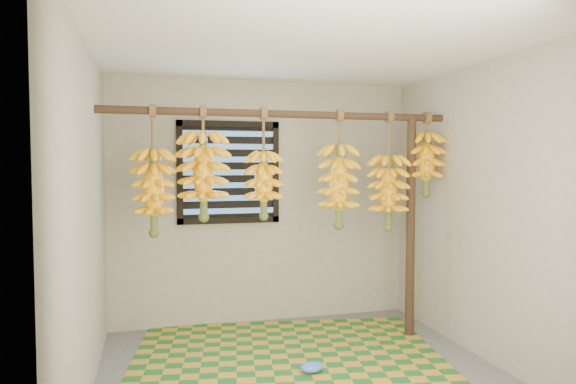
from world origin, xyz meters
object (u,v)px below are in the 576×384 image
object	(u,v)px
woven_mat	(288,359)
banana_bunch_d	(339,186)
banana_bunch_e	(388,192)
banana_bunch_c	(264,185)
banana_bunch_a	(154,192)
banana_bunch_f	(426,164)
banana_bunch_b	(203,176)
support_post	(411,228)
plastic_bag	(312,367)

from	to	relation	value
woven_mat	banana_bunch_d	xyz separation A→B (m)	(0.53, 0.29, 1.38)
woven_mat	banana_bunch_e	xyz separation A→B (m)	(1.01, 0.29, 1.32)
banana_bunch_c	banana_bunch_e	xyz separation A→B (m)	(1.15, -0.00, -0.08)
banana_bunch_c	banana_bunch_e	bearing A→B (deg)	-0.00
banana_bunch_a	banana_bunch_e	size ratio (longest dim) A/B	0.98
banana_bunch_d	banana_bunch_a	bearing A→B (deg)	-180.00
banana_bunch_d	banana_bunch_f	world-z (taller)	same
woven_mat	banana_bunch_a	size ratio (longest dim) A/B	2.41
woven_mat	banana_bunch_b	distance (m)	1.64
banana_bunch_c	support_post	bearing A→B (deg)	-0.00
plastic_bag	banana_bunch_c	world-z (taller)	banana_bunch_c
support_post	banana_bunch_a	world-z (taller)	banana_bunch_a
banana_bunch_a	banana_bunch_e	xyz separation A→B (m)	(2.04, 0.00, -0.03)
support_post	banana_bunch_f	xyz separation A→B (m)	(0.15, -0.00, 0.58)
woven_mat	banana_bunch_d	size ratio (longest dim) A/B	2.44
support_post	banana_bunch_e	world-z (taller)	banana_bunch_e
support_post	woven_mat	size ratio (longest dim) A/B	0.80
banana_bunch_b	support_post	bearing A→B (deg)	0.00
woven_mat	banana_bunch_e	distance (m)	1.69
banana_bunch_b	banana_bunch_f	bearing A→B (deg)	0.00
banana_bunch_a	banana_bunch_e	distance (m)	2.04
plastic_bag	banana_bunch_f	size ratio (longest dim) A/B	0.25
woven_mat	banana_bunch_f	size ratio (longest dim) A/B	3.29
banana_bunch_b	banana_bunch_e	xyz separation A→B (m)	(1.65, 0.00, -0.16)
plastic_bag	banana_bunch_d	world-z (taller)	banana_bunch_d
support_post	banana_bunch_c	size ratio (longest dim) A/B	2.15
banana_bunch_a	banana_bunch_d	size ratio (longest dim) A/B	1.01
woven_mat	banana_bunch_c	xyz separation A→B (m)	(-0.14, 0.29, 1.40)
banana_bunch_c	banana_bunch_d	xyz separation A→B (m)	(0.67, 0.00, -0.02)
banana_bunch_f	banana_bunch_b	bearing A→B (deg)	180.00
banana_bunch_e	banana_bunch_c	bearing A→B (deg)	180.00
support_post	banana_bunch_a	xyz separation A→B (m)	(-2.27, 0.00, 0.36)
woven_mat	banana_bunch_b	size ratio (longest dim) A/B	2.70
woven_mat	banana_bunch_a	distance (m)	1.73
woven_mat	banana_bunch_d	distance (m)	1.51
banana_bunch_a	banana_bunch_c	xyz separation A→B (m)	(0.90, 0.00, 0.05)
support_post	plastic_bag	world-z (taller)	support_post
woven_mat	plastic_bag	xyz separation A→B (m)	(0.10, -0.31, 0.04)
woven_mat	support_post	bearing A→B (deg)	13.06
banana_bunch_d	banana_bunch_e	world-z (taller)	same
banana_bunch_c	banana_bunch_e	world-z (taller)	same
support_post	banana_bunch_a	size ratio (longest dim) A/B	1.92
woven_mat	plastic_bag	world-z (taller)	plastic_bag
banana_bunch_a	woven_mat	bearing A→B (deg)	-15.47
banana_bunch_d	banana_bunch_f	size ratio (longest dim) A/B	1.35
plastic_bag	banana_bunch_c	size ratio (longest dim) A/B	0.20
banana_bunch_f	banana_bunch_e	bearing A→B (deg)	180.00
plastic_bag	banana_bunch_d	size ratio (longest dim) A/B	0.18
support_post	banana_bunch_d	world-z (taller)	banana_bunch_d
banana_bunch_c	banana_bunch_d	bearing A→B (deg)	0.00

